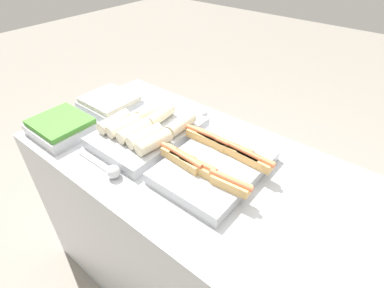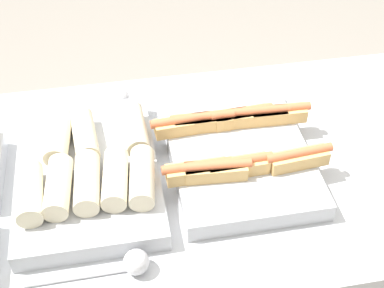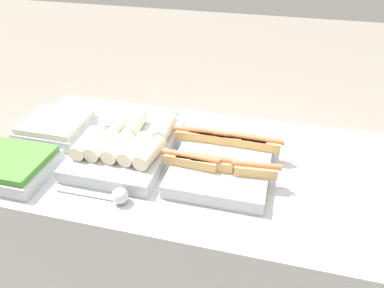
% 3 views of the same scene
% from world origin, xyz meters
% --- Properties ---
extents(ground_plane, '(12.00, 12.00, 0.00)m').
position_xyz_m(ground_plane, '(0.00, 0.00, 0.00)').
color(ground_plane, gray).
extents(counter, '(1.75, 0.79, 0.93)m').
position_xyz_m(counter, '(0.00, 0.00, 0.47)').
color(counter, '#B7BABF').
rests_on(counter, ground_plane).
extents(tray_hotdogs, '(0.42, 0.46, 0.10)m').
position_xyz_m(tray_hotdogs, '(0.01, 0.00, 0.97)').
color(tray_hotdogs, '#B7BABF').
rests_on(tray_hotdogs, counter).
extents(tray_wraps, '(0.34, 0.48, 0.11)m').
position_xyz_m(tray_wraps, '(-0.36, -0.01, 0.98)').
color(tray_wraps, '#B7BABF').
rests_on(tray_wraps, counter).
extents(tray_side_front, '(0.27, 0.24, 0.07)m').
position_xyz_m(tray_side_front, '(-0.70, -0.23, 0.97)').
color(tray_side_front, '#B7BABF').
rests_on(tray_side_front, counter).
extents(tray_side_back, '(0.27, 0.24, 0.07)m').
position_xyz_m(tray_side_back, '(-0.70, 0.05, 0.97)').
color(tray_side_back, '#B7BABF').
rests_on(tray_side_back, counter).
extents(serving_spoon_near, '(0.26, 0.06, 0.06)m').
position_xyz_m(serving_spoon_near, '(-0.29, -0.28, 0.96)').
color(serving_spoon_near, silver).
rests_on(serving_spoon_near, counter).
extents(serving_spoon_far, '(0.28, 0.06, 0.06)m').
position_xyz_m(serving_spoon_far, '(-0.28, 0.28, 0.96)').
color(serving_spoon_far, silver).
rests_on(serving_spoon_far, counter).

